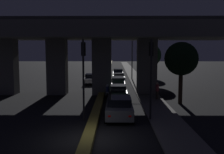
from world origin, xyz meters
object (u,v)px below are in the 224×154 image
Objects in this scene: pedestrian_on_sidewalk at (157,91)px; car_dark_blue_third_oncoming at (100,68)px; street_lamp at (130,49)px; car_silver_third at (118,83)px; traffic_light_left_of_median at (83,66)px; car_black_fifth at (118,73)px; car_grey_lead at (119,107)px; car_dark_green_fourth_oncoming at (103,65)px; motorcycle_white_filtering_mid at (108,92)px; traffic_light_right_of_median at (151,66)px; car_dark_green_second at (118,92)px; motorcycle_red_filtering_near at (110,102)px; motorcycle_black_filtering_far at (112,84)px; car_dark_blue_fourth at (119,78)px; car_grey_second_oncoming at (98,70)px; car_white_lead_oncoming at (91,79)px.

car_dark_blue_third_oncoming is at bearing 102.42° from pedestrian_on_sidewalk.
street_lamp is 12.20m from car_silver_third.
street_lamp is 1.83× the size of car_dark_blue_third_oncoming.
car_black_fifth is (2.74, 28.60, -3.03)m from traffic_light_left_of_median.
traffic_light_left_of_median is at bearing 104.98° from car_grey_lead.
motorcycle_white_filtering_mid is at bearing 4.10° from car_dark_green_fourth_oncoming.
traffic_light_right_of_median is 1.35× the size of car_dark_green_second.
traffic_light_left_of_median is at bearing 3.56° from car_dark_blue_third_oncoming.
pedestrian_on_sidewalk is (3.77, -6.91, 0.13)m from car_silver_third.
street_lamp is 22.84m from motorcycle_red_filtering_near.
car_grey_lead reaches higher than car_dark_green_fourth_oncoming.
car_dark_green_fourth_oncoming is 2.29× the size of motorcycle_black_filtering_far.
car_grey_lead is 42.45m from car_dark_blue_third_oncoming.
car_dark_green_fourth_oncoming is 46.34m from motorcycle_white_filtering_mid.
traffic_light_right_of_median is at bearing -90.07° from street_lamp.
car_black_fifth is at bearing -1.20° from car_dark_green_second.
car_dark_blue_third_oncoming is at bearing 98.11° from traffic_light_right_of_median.
traffic_light_right_of_median is (4.69, 0.00, -0.00)m from traffic_light_left_of_median.
motorcycle_black_filtering_far is (-2.92, 15.20, -3.27)m from traffic_light_right_of_median.
car_grey_lead is at bearing 6.97° from car_dark_blue_third_oncoming.
traffic_light_right_of_median is 1.21× the size of car_dark_blue_third_oncoming.
street_lamp is 1.98× the size of car_dark_green_fourth_oncoming.
car_dark_green_fourth_oncoming is (-3.70, 47.06, -0.06)m from car_dark_green_second.
car_silver_third is (0.11, 13.74, 0.02)m from car_grey_lead.
traffic_light_left_of_median reaches higher than car_silver_third.
traffic_light_left_of_median is 28.89m from car_black_fifth.
car_dark_blue_third_oncoming is 2.49× the size of motorcycle_red_filtering_near.
car_black_fifth reaches higher than car_grey_lead.
pedestrian_on_sidewalk is at bearing 9.96° from car_dark_green_fourth_oncoming.
car_dark_blue_fourth is at bearing 104.47° from pedestrian_on_sidewalk.
car_dark_green_second is 1.02× the size of car_grey_second_oncoming.
car_grey_lead is at bearing 179.55° from car_black_fifth.
car_dark_blue_third_oncoming is (-4.16, 14.33, -0.11)m from car_black_fifth.
car_white_lead_oncoming is at bearing 11.18° from car_grey_lead.
car_dark_blue_third_oncoming is at bearing -0.29° from car_dark_green_fourth_oncoming.
traffic_light_left_of_median is 1.21× the size of car_dark_blue_third_oncoming.
car_silver_third is 1.02× the size of car_dark_blue_third_oncoming.
car_black_fifth reaches higher than car_dark_blue_fourth.
car_silver_third reaches higher than motorcycle_red_filtering_near.
car_dark_green_second is 2.23× the size of motorcycle_red_filtering_near.
car_dark_blue_third_oncoming is (-3.94, 35.20, -0.05)m from car_dark_green_second.
motorcycle_red_filtering_near is at bearing 170.04° from car_dark_green_second.
car_grey_lead is 0.98× the size of car_silver_third.
car_silver_third reaches higher than car_grey_lead.
car_dark_blue_fourth is 4.28m from car_white_lead_oncoming.
car_silver_third is 1.10× the size of car_dark_green_fourth_oncoming.
street_lamp reaches higher than car_white_lead_oncoming.
traffic_light_right_of_median is 1.32× the size of car_white_lead_oncoming.
motorcycle_red_filtering_near is (-0.93, -25.17, -0.20)m from car_black_fifth.
motorcycle_red_filtering_near is 11.77m from motorcycle_black_filtering_far.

